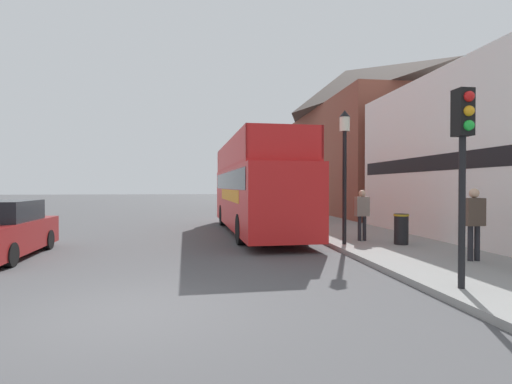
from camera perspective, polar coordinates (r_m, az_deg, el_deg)
The scene contains 13 objects.
ground_plane at distance 27.49m, azimuth -10.42°, elevation -3.33°, with size 144.00×144.00×0.00m, color #4C4C4F.
sidewalk at distance 25.21m, azimuth 6.15°, elevation -3.54°, with size 3.86×108.00×0.14m.
brick_terrace_rear at distance 31.69m, azimuth 12.64°, elevation 7.06°, with size 6.00×19.75×10.87m.
tour_bus at distance 17.06m, azimuth -0.12°, elevation 0.07°, with size 2.84×11.18×3.85m.
parked_car_ahead_of_bus at distance 26.29m, azimuth -1.24°, elevation -1.94°, with size 1.89×4.35×1.52m.
parked_car_far_side at distance 13.19m, azimuth -32.56°, elevation -4.80°, with size 1.91×4.63×1.59m.
pedestrian_second at distance 11.30m, azimuth 28.69°, elevation -3.18°, with size 0.47×0.26×1.80m.
pedestrian_third at distance 14.04m, azimuth 14.91°, elevation -2.52°, with size 0.45×0.25×1.72m.
traffic_signal at distance 8.14m, azimuth 27.51°, elevation 6.32°, with size 0.28×0.42×3.61m.
lamp_post_nearest at distance 13.07m, azimuth 12.54°, elevation 5.74°, with size 0.35×0.35×4.27m.
lamp_post_second at distance 22.72m, azimuth 4.18°, elevation 4.93°, with size 0.35×0.35×5.08m.
lamp_post_third at distance 32.50m, azimuth 0.69°, elevation 3.03°, with size 0.35×0.35×4.46m.
litter_bin at distance 13.55m, azimuth 20.03°, elevation -4.88°, with size 0.48×0.48×0.98m.
Camera 1 is at (1.24, -6.39, 2.00)m, focal length 28.00 mm.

